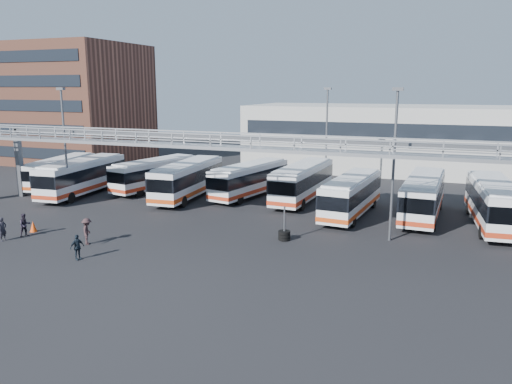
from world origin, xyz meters
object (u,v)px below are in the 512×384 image
(bus_4, at_px, (250,178))
(pedestrian_c, at_px, (87,231))
(light_pole_back, at_px, (327,134))
(bus_2, at_px, (155,173))
(bus_6, at_px, (351,194))
(bus_5, at_px, (303,181))
(pedestrian_b, at_px, (25,225))
(pedestrian_d, at_px, (77,247))
(bus_8, at_px, (494,202))
(light_pole_left, at_px, (65,140))
(light_pole_mid, at_px, (394,157))
(bus_1, at_px, (82,175))
(pedestrian_a, at_px, (3,229))
(bus_7, at_px, (423,195))
(tire_stack, at_px, (284,234))
(cone_right, at_px, (33,226))
(bus_0, at_px, (62,171))
(bus_3, at_px, (188,178))

(bus_4, xyz_separation_m, pedestrian_c, (-4.58, -17.62, -0.87))
(light_pole_back, relative_size, bus_2, 0.96)
(bus_2, xyz_separation_m, bus_6, (20.36, -3.20, 0.03))
(bus_5, height_order, pedestrian_b, bus_5)
(pedestrian_d, bearing_deg, bus_8, -35.73)
(light_pole_left, distance_m, bus_5, 21.36)
(light_pole_mid, bearing_deg, bus_5, 132.56)
(bus_1, height_order, pedestrian_a, bus_1)
(bus_1, distance_m, bus_2, 6.97)
(bus_7, relative_size, tire_stack, 4.74)
(bus_5, relative_size, bus_7, 1.00)
(bus_2, height_order, pedestrian_d, bus_2)
(light_pole_left, bearing_deg, light_pole_mid, -2.05)
(bus_5, height_order, pedestrian_c, bus_5)
(bus_6, distance_m, cone_right, 24.29)
(bus_0, bearing_deg, bus_2, 1.32)
(bus_4, xyz_separation_m, pedestrian_d, (-3.15, -20.29, -0.98))
(light_pole_mid, bearing_deg, tire_stack, -159.58)
(bus_3, bearing_deg, pedestrian_b, -111.20)
(pedestrian_a, bearing_deg, bus_0, 29.44)
(light_pole_left, bearing_deg, cone_right, -65.00)
(bus_3, distance_m, pedestrian_a, 17.23)
(light_pole_back, xyz_separation_m, bus_0, (-26.09, -8.03, -4.03))
(bus_1, bearing_deg, pedestrian_a, -75.42)
(pedestrian_a, height_order, pedestrian_c, pedestrian_c)
(light_pole_mid, height_order, pedestrian_b, light_pole_mid)
(bus_7, bearing_deg, pedestrian_b, -147.00)
(pedestrian_a, distance_m, pedestrian_c, 6.04)
(bus_7, distance_m, pedestrian_d, 26.01)
(bus_4, bearing_deg, pedestrian_d, -87.53)
(bus_6, bearing_deg, pedestrian_d, -124.29)
(bus_8, bearing_deg, bus_5, 162.93)
(bus_5, relative_size, bus_8, 0.97)
(bus_0, height_order, tire_stack, bus_0)
(bus_2, xyz_separation_m, cone_right, (-0.18, -16.08, -1.35))
(light_pole_back, distance_m, bus_0, 27.60)
(bus_6, bearing_deg, light_pole_left, -163.90)
(bus_5, xyz_separation_m, pedestrian_b, (-15.06, -17.73, -1.06))
(bus_8, bearing_deg, cone_right, -161.61)
(pedestrian_a, xyz_separation_m, pedestrian_d, (7.31, -1.26, -0.03))
(bus_3, xyz_separation_m, cone_right, (-5.06, -13.94, -1.49))
(light_pole_left, distance_m, bus_0, 9.43)
(bus_2, distance_m, pedestrian_d, 20.96)
(bus_4, bearing_deg, pedestrian_a, -107.50)
(bus_0, height_order, pedestrian_c, bus_0)
(bus_2, relative_size, bus_8, 0.92)
(bus_7, height_order, pedestrian_a, bus_7)
(light_pole_mid, distance_m, bus_1, 30.05)
(bus_7, height_order, pedestrian_d, bus_7)
(tire_stack, bearing_deg, pedestrian_d, -141.86)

